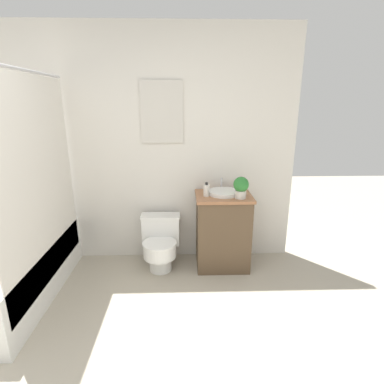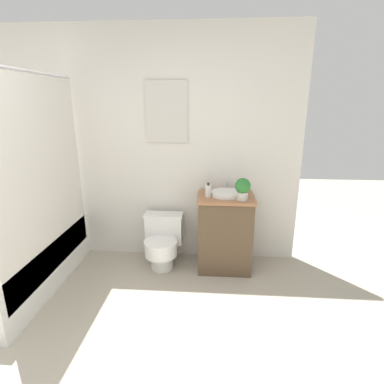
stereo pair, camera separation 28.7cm
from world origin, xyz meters
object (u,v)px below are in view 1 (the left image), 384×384
(toilet, at_px, (160,242))
(sink, at_px, (223,192))
(soap_bottle, at_px, (206,190))
(potted_plant, at_px, (241,187))

(toilet, bearing_deg, sink, 2.79)
(sink, height_order, soap_bottle, soap_bottle)
(soap_bottle, relative_size, potted_plant, 0.66)
(sink, height_order, potted_plant, potted_plant)
(toilet, xyz_separation_m, potted_plant, (0.82, -0.10, 0.64))
(toilet, bearing_deg, soap_bottle, -3.02)
(soap_bottle, bearing_deg, toilet, 176.98)
(sink, xyz_separation_m, soap_bottle, (-0.18, -0.06, 0.04))
(sink, distance_m, soap_bottle, 0.20)
(potted_plant, bearing_deg, toilet, 172.80)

